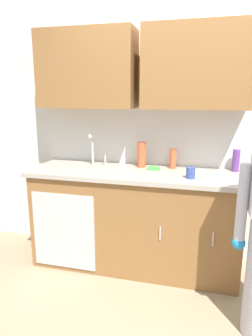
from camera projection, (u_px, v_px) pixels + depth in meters
name	position (u px, v px, depth m)	size (l,w,h in m)	color
ground_plane	(186.00, 322.00, 2.24)	(9.00, 9.00, 0.00)	#998466
kitchen_wall_with_uppers	(186.00, 111.00, 2.86)	(4.80, 0.44, 2.70)	silver
counter_cabinet	(135.00, 221.00, 2.92)	(1.90, 0.62, 0.90)	brown
countertop	(135.00, 173.00, 2.81)	(1.96, 0.66, 0.04)	#A8A093
sink	(91.00, 169.00, 2.93)	(0.50, 0.36, 0.35)	#B7BABF
bottle_dish_liquid	(142.00, 155.00, 2.93)	(0.08, 0.08, 0.24)	#E05933
bottle_water_tall	(236.00, 161.00, 2.77)	(0.07, 0.07, 0.20)	#66388C
bottle_soap	(173.00, 159.00, 2.89)	(0.06, 0.06, 0.19)	#E05933
cup_by_sink	(191.00, 173.00, 2.55)	(0.08, 0.08, 0.09)	#33478C
knife_on_counter	(194.00, 171.00, 2.80)	(0.24, 0.02, 0.01)	silver
sponge	(153.00, 168.00, 2.85)	(0.11, 0.07, 0.03)	#4CBF4C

